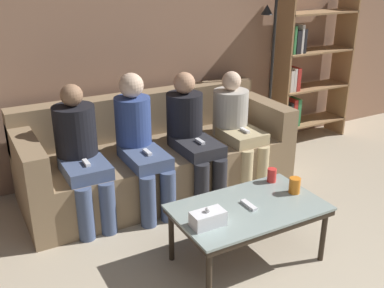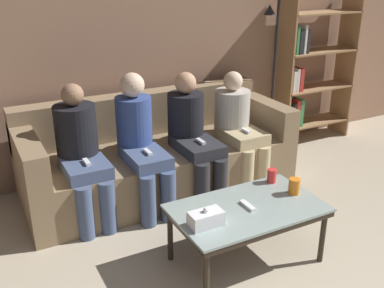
{
  "view_description": "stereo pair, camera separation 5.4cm",
  "coord_description": "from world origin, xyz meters",
  "px_view_note": "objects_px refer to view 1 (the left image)",
  "views": [
    {
      "loc": [
        -1.56,
        -0.57,
        2.0
      ],
      "look_at": [
        0.0,
        2.27,
        0.7
      ],
      "focal_mm": 42.0,
      "sensor_mm": 36.0,
      "label": 1
    },
    {
      "loc": [
        -1.51,
        -0.6,
        2.0
      ],
      "look_at": [
        0.0,
        2.27,
        0.7
      ],
      "focal_mm": 42.0,
      "sensor_mm": 36.0,
      "label": 2
    }
  ],
  "objects_px": {
    "coffee_table": "(248,212)",
    "seated_person_left_end": "(80,150)",
    "seated_person_mid_left": "(139,139)",
    "couch": "(156,157)",
    "seated_person_mid_right": "(191,131)",
    "bookshelf": "(304,73)",
    "game_remote": "(249,205)",
    "seated_person_right_end": "(236,124)",
    "tissue_box": "(208,218)",
    "cup_near_left": "(272,175)",
    "cup_near_right": "(295,185)",
    "standing_lamp": "(274,53)"
  },
  "relations": [
    {
      "from": "game_remote",
      "to": "bookshelf",
      "type": "relative_size",
      "value": 0.09
    },
    {
      "from": "couch",
      "to": "seated_person_left_end",
      "type": "xyz_separation_m",
      "value": [
        -0.75,
        -0.21,
        0.3
      ]
    },
    {
      "from": "coffee_table",
      "to": "seated_person_mid_left",
      "type": "relative_size",
      "value": 0.9
    },
    {
      "from": "seated_person_mid_left",
      "to": "seated_person_mid_right",
      "type": "relative_size",
      "value": 1.04
    },
    {
      "from": "seated_person_left_end",
      "to": "seated_person_right_end",
      "type": "xyz_separation_m",
      "value": [
        1.5,
        -0.01,
        -0.03
      ]
    },
    {
      "from": "tissue_box",
      "to": "seated_person_right_end",
      "type": "relative_size",
      "value": 0.21
    },
    {
      "from": "couch",
      "to": "tissue_box",
      "type": "height_order",
      "value": "couch"
    },
    {
      "from": "game_remote",
      "to": "seated_person_mid_left",
      "type": "bearing_deg",
      "value": 107.01
    },
    {
      "from": "couch",
      "to": "seated_person_mid_right",
      "type": "distance_m",
      "value": 0.44
    },
    {
      "from": "bookshelf",
      "to": "seated_person_mid_left",
      "type": "relative_size",
      "value": 1.47
    },
    {
      "from": "bookshelf",
      "to": "standing_lamp",
      "type": "relative_size",
      "value": 0.93
    },
    {
      "from": "tissue_box",
      "to": "game_remote",
      "type": "relative_size",
      "value": 1.47
    },
    {
      "from": "couch",
      "to": "seated_person_mid_left",
      "type": "bearing_deg",
      "value": -137.22
    },
    {
      "from": "tissue_box",
      "to": "seated_person_right_end",
      "type": "xyz_separation_m",
      "value": [
        1.03,
        1.21,
        0.09
      ]
    },
    {
      "from": "seated_person_mid_right",
      "to": "seated_person_right_end",
      "type": "xyz_separation_m",
      "value": [
        0.5,
        0.01,
        -0.02
      ]
    },
    {
      "from": "couch",
      "to": "game_remote",
      "type": "relative_size",
      "value": 16.42
    },
    {
      "from": "couch",
      "to": "seated_person_mid_left",
      "type": "relative_size",
      "value": 2.12
    },
    {
      "from": "standing_lamp",
      "to": "seated_person_right_end",
      "type": "bearing_deg",
      "value": -150.93
    },
    {
      "from": "bookshelf",
      "to": "coffee_table",
      "type": "bearing_deg",
      "value": -139.39
    },
    {
      "from": "couch",
      "to": "cup_near_left",
      "type": "xyz_separation_m",
      "value": [
        0.47,
        -1.12,
        0.18
      ]
    },
    {
      "from": "game_remote",
      "to": "seated_person_mid_right",
      "type": "height_order",
      "value": "seated_person_mid_right"
    },
    {
      "from": "standing_lamp",
      "to": "cup_near_left",
      "type": "bearing_deg",
      "value": -127.36
    },
    {
      "from": "coffee_table",
      "to": "bookshelf",
      "type": "bearing_deg",
      "value": 40.61
    },
    {
      "from": "bookshelf",
      "to": "seated_person_mid_right",
      "type": "height_order",
      "value": "bookshelf"
    },
    {
      "from": "cup_near_left",
      "to": "game_remote",
      "type": "height_order",
      "value": "cup_near_left"
    },
    {
      "from": "bookshelf",
      "to": "seated_person_mid_left",
      "type": "distance_m",
      "value": 2.37
    },
    {
      "from": "coffee_table",
      "to": "seated_person_left_end",
      "type": "distance_m",
      "value": 1.44
    },
    {
      "from": "tissue_box",
      "to": "seated_person_mid_right",
      "type": "relative_size",
      "value": 0.2
    },
    {
      "from": "game_remote",
      "to": "seated_person_left_end",
      "type": "height_order",
      "value": "seated_person_left_end"
    },
    {
      "from": "cup_near_left",
      "to": "bookshelf",
      "type": "bearing_deg",
      "value": 42.5
    },
    {
      "from": "cup_near_left",
      "to": "seated_person_left_end",
      "type": "height_order",
      "value": "seated_person_left_end"
    },
    {
      "from": "cup_near_left",
      "to": "standing_lamp",
      "type": "relative_size",
      "value": 0.06
    },
    {
      "from": "tissue_box",
      "to": "seated_person_left_end",
      "type": "xyz_separation_m",
      "value": [
        -0.47,
        1.22,
        0.12
      ]
    },
    {
      "from": "tissue_box",
      "to": "seated_person_mid_left",
      "type": "distance_m",
      "value": 1.2
    },
    {
      "from": "cup_near_left",
      "to": "bookshelf",
      "type": "distance_m",
      "value": 2.17
    },
    {
      "from": "coffee_table",
      "to": "seated_person_mid_right",
      "type": "relative_size",
      "value": 0.94
    },
    {
      "from": "couch",
      "to": "game_remote",
      "type": "xyz_separation_m",
      "value": [
        0.09,
        -1.35,
        0.14
      ]
    },
    {
      "from": "cup_near_right",
      "to": "couch",
      "type": "bearing_deg",
      "value": 110.38
    },
    {
      "from": "coffee_table",
      "to": "cup_near_right",
      "type": "bearing_deg",
      "value": 0.65
    },
    {
      "from": "tissue_box",
      "to": "standing_lamp",
      "type": "bearing_deg",
      "value": 42.66
    },
    {
      "from": "cup_near_left",
      "to": "tissue_box",
      "type": "bearing_deg",
      "value": -157.99
    },
    {
      "from": "game_remote",
      "to": "seated_person_mid_right",
      "type": "relative_size",
      "value": 0.13
    },
    {
      "from": "tissue_box",
      "to": "seated_person_left_end",
      "type": "height_order",
      "value": "seated_person_left_end"
    },
    {
      "from": "standing_lamp",
      "to": "seated_person_mid_right",
      "type": "bearing_deg",
      "value": -161.28
    },
    {
      "from": "coffee_table",
      "to": "game_remote",
      "type": "height_order",
      "value": "game_remote"
    },
    {
      "from": "cup_near_left",
      "to": "cup_near_right",
      "type": "distance_m",
      "value": 0.23
    },
    {
      "from": "couch",
      "to": "seated_person_right_end",
      "type": "height_order",
      "value": "seated_person_right_end"
    },
    {
      "from": "coffee_table",
      "to": "couch",
      "type": "bearing_deg",
      "value": 93.93
    },
    {
      "from": "seated_person_left_end",
      "to": "seated_person_right_end",
      "type": "height_order",
      "value": "seated_person_left_end"
    },
    {
      "from": "tissue_box",
      "to": "coffee_table",
      "type": "bearing_deg",
      "value": 11.15
    }
  ]
}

